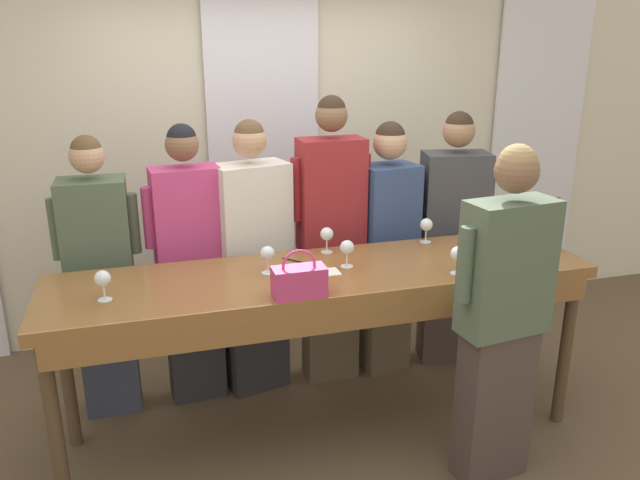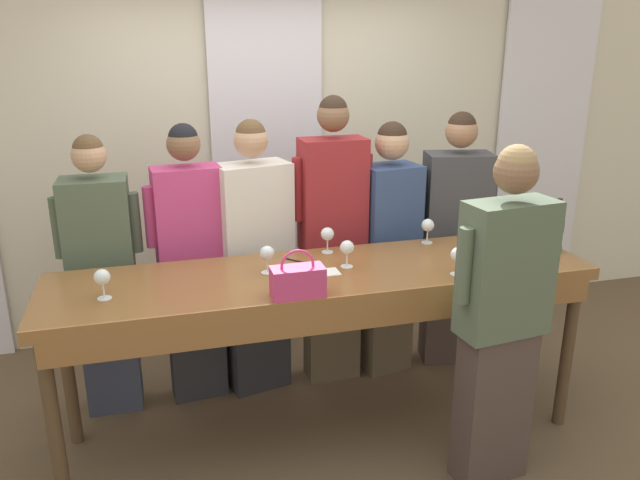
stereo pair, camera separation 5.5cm
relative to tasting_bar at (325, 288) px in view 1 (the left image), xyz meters
name	(u,v)px [view 1 (the left image)]	position (x,y,z in m)	size (l,w,h in m)	color
ground_plane	(324,431)	(0.00, 0.02, -0.91)	(18.00, 18.00, 0.00)	brown
wall_back	(263,149)	(0.00, 1.61, 0.49)	(12.00, 0.06, 2.80)	beige
curtain_panel_center	(265,158)	(0.00, 1.55, 0.43)	(0.82, 0.03, 2.69)	white
curtain_panel_right	(536,143)	(2.33, 1.55, 0.43)	(0.82, 0.03, 2.69)	white
tasting_bar	(325,288)	(0.00, 0.00, 0.00)	(2.91, 0.73, 1.01)	brown
wine_bottle	(554,231)	(1.38, -0.04, 0.21)	(0.08, 0.08, 0.32)	black
handbag	(299,281)	(-0.21, -0.27, 0.17)	(0.26, 0.13, 0.24)	#C63870
wine_glass_front_left	(458,255)	(0.66, -0.22, 0.20)	(0.08, 0.08, 0.15)	white
wine_glass_front_mid	(327,235)	(0.10, 0.30, 0.20)	(0.08, 0.08, 0.15)	white
wine_glass_front_right	(103,279)	(-1.11, -0.06, 0.20)	(0.08, 0.08, 0.15)	white
wine_glass_center_left	(267,254)	(-0.30, 0.07, 0.20)	(0.08, 0.08, 0.15)	white
wine_glass_center_mid	(347,248)	(0.14, 0.04, 0.20)	(0.08, 0.08, 0.15)	white
wine_glass_center_right	(426,225)	(0.73, 0.31, 0.20)	(0.08, 0.08, 0.15)	white
napkin	(329,272)	(0.02, -0.01, 0.10)	(0.11, 0.11, 0.00)	white
pen	(294,260)	(-0.12, 0.21, 0.10)	(0.10, 0.11, 0.01)	black
guest_olive_jacket	(101,278)	(-1.17, 0.63, -0.05)	(0.49, 0.27, 1.69)	#383D51
guest_pink_top	(190,264)	(-0.66, 0.63, -0.02)	(0.51, 0.25, 1.74)	#28282D
guest_cream_sweater	(254,259)	(-0.27, 0.63, -0.03)	(0.55, 0.34, 1.75)	#28282D
guest_striped_shirt	(331,240)	(0.23, 0.63, 0.05)	(0.52, 0.24, 1.87)	brown
guest_navy_coat	(386,247)	(0.62, 0.63, -0.03)	(0.48, 0.31, 1.70)	brown
guest_beige_cap	(451,239)	(1.09, 0.63, -0.02)	(0.54, 0.35, 1.75)	#473833
host_pouring	(502,317)	(0.73, -0.57, -0.01)	(0.55, 0.26, 1.75)	#473833
potted_plant	(511,276)	(2.03, 1.28, -0.64)	(0.30, 0.30, 0.57)	#4C4C51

